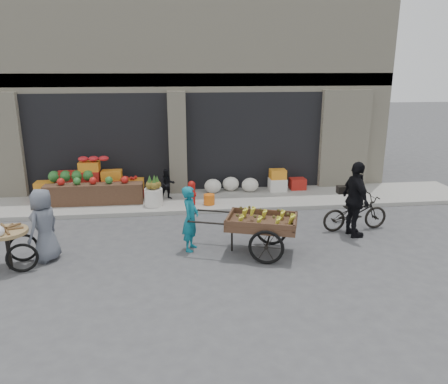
{
  "coord_description": "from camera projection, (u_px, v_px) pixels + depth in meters",
  "views": [
    {
      "loc": [
        -0.19,
        -8.61,
        4.0
      ],
      "look_at": [
        1.03,
        1.37,
        1.1
      ],
      "focal_mm": 35.0,
      "sensor_mm": 36.0,
      "label": 1
    }
  ],
  "objects": [
    {
      "name": "seated_person",
      "position": [
        167.0,
        184.0,
        13.15
      ],
      "size": [
        0.51,
        0.43,
        0.93
      ],
      "primitive_type": "imported",
      "rotation": [
        0.0,
        0.0,
        0.17
      ],
      "color": "black",
      "rests_on": "sidewalk"
    },
    {
      "name": "orange_bucket",
      "position": [
        209.0,
        199.0,
        12.71
      ],
      "size": [
        0.32,
        0.32,
        0.3
      ],
      "primitive_type": "cylinder",
      "color": "orange",
      "rests_on": "sidewalk"
    },
    {
      "name": "fruit_display",
      "position": [
        96.0,
        182.0,
        13.05
      ],
      "size": [
        3.1,
        1.12,
        1.24
      ],
      "color": "#A61E17",
      "rests_on": "sidewalk"
    },
    {
      "name": "ground",
      "position": [
        184.0,
        260.0,
        9.34
      ],
      "size": [
        80.0,
        80.0,
        0.0
      ],
      "primitive_type": "plane",
      "color": "#424244",
      "rests_on": "ground"
    },
    {
      "name": "vendor_grey",
      "position": [
        44.0,
        225.0,
        9.15
      ],
      "size": [
        0.79,
        0.92,
        1.58
      ],
      "primitive_type": "imported",
      "rotation": [
        0.0,
        0.0,
        -2.02
      ],
      "color": "slate",
      "rests_on": "ground"
    },
    {
      "name": "right_bay_goods",
      "position": [
        260.0,
        183.0,
        14.02
      ],
      "size": [
        3.35,
        0.6,
        0.7
      ],
      "color": "silver",
      "rests_on": "sidewalk"
    },
    {
      "name": "banana_cart",
      "position": [
        259.0,
        220.0,
        9.5
      ],
      "size": [
        2.73,
        1.75,
        1.07
      ],
      "rotation": [
        0.0,
        0.0,
        -0.33
      ],
      "color": "brown",
      "rests_on": "ground"
    },
    {
      "name": "tricycle_cart",
      "position": [
        7.0,
        243.0,
        8.82
      ],
      "size": [
        1.46,
        1.03,
        0.95
      ],
      "rotation": [
        0.0,
        0.0,
        0.26
      ],
      "color": "#9E7F51",
      "rests_on": "ground"
    },
    {
      "name": "cyclist",
      "position": [
        356.0,
        200.0,
        10.45
      ],
      "size": [
        0.55,
        1.12,
        1.85
      ],
      "primitive_type": "imported",
      "rotation": [
        0.0,
        0.0,
        1.66
      ],
      "color": "black",
      "rests_on": "ground"
    },
    {
      "name": "pineapple_bin",
      "position": [
        154.0,
        197.0,
        12.59
      ],
      "size": [
        0.52,
        0.52,
        0.5
      ],
      "primitive_type": "cylinder",
      "color": "silver",
      "rests_on": "sidewalk"
    },
    {
      "name": "bicycle",
      "position": [
        355.0,
        213.0,
        10.99
      ],
      "size": [
        1.76,
        0.75,
        0.9
      ],
      "primitive_type": "imported",
      "rotation": [
        0.0,
        0.0,
        1.66
      ],
      "color": "black",
      "rests_on": "ground"
    },
    {
      "name": "sidewalk",
      "position": [
        180.0,
        201.0,
        13.24
      ],
      "size": [
        18.0,
        2.2,
        0.12
      ],
      "primitive_type": "cube",
      "color": "gray",
      "rests_on": "ground"
    },
    {
      "name": "vendor_woman",
      "position": [
        190.0,
        219.0,
        9.71
      ],
      "size": [
        0.51,
        0.62,
        1.48
      ],
      "primitive_type": "imported",
      "rotation": [
        0.0,
        0.0,
        1.24
      ],
      "color": "#106A7E",
      "rests_on": "ground"
    },
    {
      "name": "fire_hydrant",
      "position": [
        192.0,
        192.0,
        12.63
      ],
      "size": [
        0.22,
        0.22,
        0.71
      ],
      "color": "#A5140F",
      "rests_on": "sidewalk"
    },
    {
      "name": "building",
      "position": [
        175.0,
        84.0,
        16.07
      ],
      "size": [
        14.0,
        6.45,
        7.0
      ],
      "color": "beige",
      "rests_on": "ground"
    }
  ]
}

